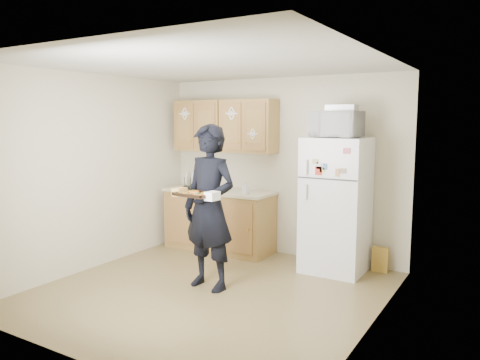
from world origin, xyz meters
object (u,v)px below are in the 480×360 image
object	(u,v)px
microwave	(336,124)
dish_rack	(197,182)
baking_tray	(196,195)
person	(209,207)
refrigerator	(336,205)

from	to	relation	value
microwave	dish_rack	world-z (taller)	microwave
baking_tray	dish_rack	distance (m)	2.04
microwave	baking_tray	bearing A→B (deg)	-118.38
person	microwave	size ratio (longest dim) A/B	3.22
person	baking_tray	distance (m)	0.35
baking_tray	refrigerator	bearing A→B (deg)	64.34
baking_tray	microwave	bearing A→B (deg)	63.67
refrigerator	dish_rack	xyz separation A→B (m)	(-2.18, 0.02, 0.13)
refrigerator	person	distance (m)	1.67
refrigerator	person	world-z (taller)	person
refrigerator	microwave	distance (m)	1.01
person	baking_tray	bearing A→B (deg)	-78.47
refrigerator	dish_rack	bearing A→B (deg)	179.42
dish_rack	person	bearing A→B (deg)	-49.19
refrigerator	baking_tray	distance (m)	1.92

